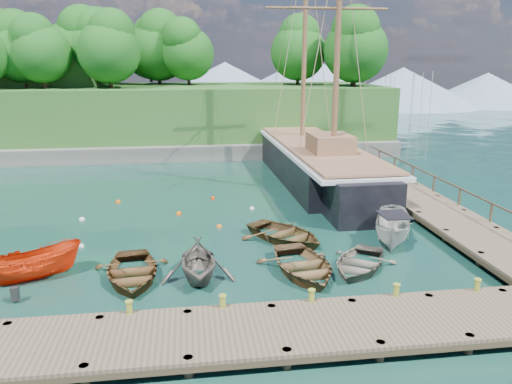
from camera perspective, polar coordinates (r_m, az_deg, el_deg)
ground at (r=21.84m, az=-2.14°, el=-8.02°), size 160.00×160.00×0.00m
dock_near at (r=16.24m, az=7.57°, el=-15.07°), size 20.00×3.20×1.10m
dock_east at (r=31.24m, az=17.94°, el=-0.78°), size 3.20×24.00×1.10m
bollard_0 at (r=17.29m, az=-14.10°, el=-15.07°), size 0.26×0.26×0.45m
bollard_1 at (r=17.20m, az=-3.78°, el=-14.78°), size 0.26×0.26×0.45m
bollard_2 at (r=17.62m, az=6.29°, el=-14.06°), size 0.26×0.26×0.45m
bollard_3 at (r=18.53m, az=15.57°, el=-13.02°), size 0.26×0.26×0.45m
bollard_4 at (r=19.85m, az=23.72°, el=-11.83°), size 0.26×0.26×0.45m
rowboat_0 at (r=20.83m, az=-13.98°, el=-9.67°), size 3.48×4.58×0.89m
rowboat_1 at (r=20.42m, az=-6.60°, el=-9.81°), size 3.09×3.57×1.85m
rowboat_2 at (r=20.86m, az=5.37°, el=-9.22°), size 3.73×4.85×0.93m
rowboat_3 at (r=21.57m, az=11.60°, el=-8.63°), size 4.47×4.75×0.80m
rowboat_4 at (r=24.35m, az=3.35°, el=-5.55°), size 5.09×5.39×0.91m
motorboat_orange at (r=22.12m, az=-23.94°, el=-9.06°), size 4.05×2.83×1.46m
cabin_boat_white at (r=24.83m, az=15.30°, el=-5.67°), size 3.25×4.60×1.67m
schooner at (r=36.10m, az=6.82°, el=3.08°), size 5.47×28.14×20.75m
mooring_buoy_0 at (r=24.89m, az=-19.32°, el=-5.94°), size 0.28×0.28×0.28m
mooring_buoy_1 at (r=28.61m, az=-8.79°, el=-2.54°), size 0.32×0.32×0.32m
mooring_buoy_2 at (r=26.22m, az=-4.22°, el=-4.04°), size 0.32×0.32×0.32m
mooring_buoy_3 at (r=29.24m, az=-0.47°, el=-1.98°), size 0.29×0.29×0.29m
mooring_buoy_4 at (r=31.71m, az=-15.48°, el=-1.18°), size 0.32×0.32×0.32m
mooring_buoy_5 at (r=31.54m, az=-4.95°, el=-0.76°), size 0.28×0.28×0.28m
mooring_buoy_6 at (r=28.90m, az=-19.27°, el=-3.05°), size 0.32×0.32×0.32m
mooring_buoy_7 at (r=24.83m, az=2.67°, el=-5.13°), size 0.30×0.30×0.30m
headland at (r=52.60m, az=-20.24°, el=10.82°), size 51.00×19.31×12.90m
distant_ridge at (r=90.32m, az=-4.00°, el=12.30°), size 117.00×40.00×10.00m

